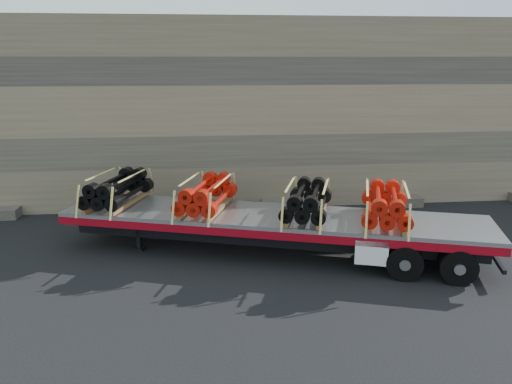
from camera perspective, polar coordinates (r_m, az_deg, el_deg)
ground at (r=14.32m, az=-2.74°, el=-7.75°), size 120.00×120.00×0.00m
rock_wall at (r=19.80m, az=-3.96°, el=9.09°), size 44.00×3.00×7.00m
trailer at (r=14.52m, az=1.83°, el=-4.83°), size 12.30×5.97×1.22m
bundle_front at (r=15.72m, az=-15.56°, el=0.20°), size 1.97×2.78×0.89m
bundle_midfront at (r=14.65m, az=-5.69°, el=-0.41°), size 1.94×2.74×0.88m
bundle_midrear at (r=14.07m, az=5.86°, el=-1.11°), size 1.91×2.69×0.86m
bundle_rear at (r=14.02m, az=14.60°, el=-1.53°), size 1.96×2.77×0.89m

